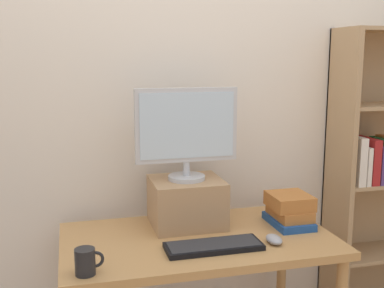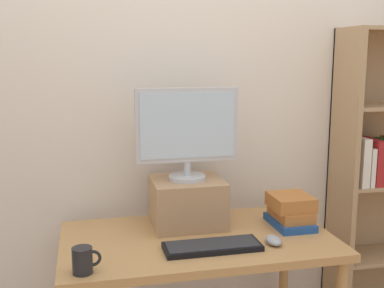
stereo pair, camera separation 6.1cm
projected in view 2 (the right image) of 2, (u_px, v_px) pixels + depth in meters
name	position (u px, v px, depth m)	size (l,w,h in m)	color
back_wall	(177.00, 104.00, 2.51)	(7.00, 0.08, 2.60)	beige
desk	(198.00, 255.00, 2.19)	(1.22, 0.69, 0.75)	#B7844C
riser_box	(187.00, 202.00, 2.31)	(0.34, 0.30, 0.22)	#A87F56
computer_monitor	(187.00, 130.00, 2.25)	(0.49, 0.18, 0.44)	#B7B7BA
keyboard	(212.00, 246.00, 2.03)	(0.41, 0.15, 0.02)	black
computer_mouse	(273.00, 240.00, 2.08)	(0.06, 0.10, 0.04)	#99999E
book_stack	(290.00, 211.00, 2.30)	(0.19, 0.26, 0.15)	navy
coffee_mug	(83.00, 260.00, 1.80)	(0.11, 0.08, 0.10)	black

